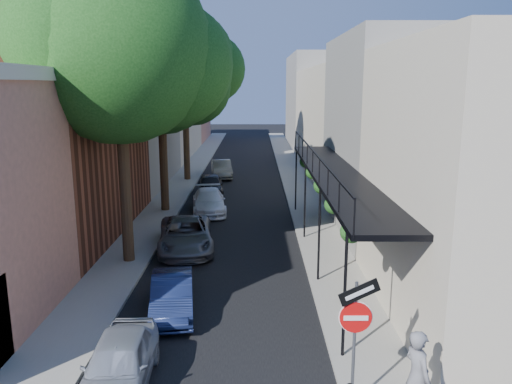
{
  "coord_description": "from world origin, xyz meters",
  "views": [
    {
      "loc": [
        1.11,
        -8.4,
        6.77
      ],
      "look_at": [
        1.14,
        10.07,
        2.8
      ],
      "focal_mm": 35.0,
      "sensor_mm": 36.0,
      "label": 1
    }
  ],
  "objects_px": {
    "oak_mid": "(168,79)",
    "parked_car_f": "(222,169)",
    "parked_car_a": "(119,364)",
    "sign_post": "(356,322)",
    "oak_far": "(191,63)",
    "oak_near": "(131,54)",
    "parked_car_e": "(211,185)",
    "parked_car_b": "(172,295)",
    "parked_car_c": "(186,235)",
    "parked_car_d": "(209,201)",
    "pedestrian": "(417,377)"
  },
  "relations": [
    {
      "from": "oak_far",
      "to": "parked_car_a",
      "type": "xyz_separation_m",
      "value": [
        1.38,
        -25.49,
        -7.64
      ]
    },
    {
      "from": "parked_car_a",
      "to": "parked_car_e",
      "type": "xyz_separation_m",
      "value": [
        0.29,
        20.37,
        0.04
      ]
    },
    {
      "from": "oak_mid",
      "to": "parked_car_d",
      "type": "distance_m",
      "value": 6.76
    },
    {
      "from": "oak_mid",
      "to": "parked_car_d",
      "type": "bearing_deg",
      "value": -11.75
    },
    {
      "from": "sign_post",
      "to": "oak_near",
      "type": "bearing_deg",
      "value": 125.09
    },
    {
      "from": "oak_near",
      "to": "pedestrian",
      "type": "distance_m",
      "value": 14.15
    },
    {
      "from": "oak_mid",
      "to": "parked_car_b",
      "type": "relative_size",
      "value": 2.91
    },
    {
      "from": "parked_car_b",
      "to": "oak_near",
      "type": "bearing_deg",
      "value": 105.21
    },
    {
      "from": "oak_far",
      "to": "parked_car_e",
      "type": "distance_m",
      "value": 9.32
    },
    {
      "from": "sign_post",
      "to": "oak_near",
      "type": "relative_size",
      "value": 0.26
    },
    {
      "from": "parked_car_f",
      "to": "oak_near",
      "type": "bearing_deg",
      "value": -104.15
    },
    {
      "from": "oak_far",
      "to": "parked_car_b",
      "type": "relative_size",
      "value": 3.4
    },
    {
      "from": "parked_car_a",
      "to": "parked_car_c",
      "type": "xyz_separation_m",
      "value": [
        0.18,
        9.75,
        0.04
      ]
    },
    {
      "from": "parked_car_d",
      "to": "parked_car_f",
      "type": "bearing_deg",
      "value": 83.07
    },
    {
      "from": "parked_car_e",
      "to": "pedestrian",
      "type": "distance_m",
      "value": 22.47
    },
    {
      "from": "sign_post",
      "to": "pedestrian",
      "type": "height_order",
      "value": "sign_post"
    },
    {
      "from": "parked_car_c",
      "to": "pedestrian",
      "type": "bearing_deg",
      "value": -68.78
    },
    {
      "from": "parked_car_c",
      "to": "parked_car_d",
      "type": "bearing_deg",
      "value": 78.63
    },
    {
      "from": "sign_post",
      "to": "parked_car_b",
      "type": "xyz_separation_m",
      "value": [
        -4.56,
        4.68,
        -1.46
      ]
    },
    {
      "from": "parked_car_e",
      "to": "oak_mid",
      "type": "bearing_deg",
      "value": -119.51
    },
    {
      "from": "oak_near",
      "to": "pedestrian",
      "type": "bearing_deg",
      "value": -51.76
    },
    {
      "from": "parked_car_a",
      "to": "pedestrian",
      "type": "distance_m",
      "value": 6.44
    },
    {
      "from": "parked_car_c",
      "to": "parked_car_e",
      "type": "relative_size",
      "value": 1.23
    },
    {
      "from": "sign_post",
      "to": "oak_mid",
      "type": "height_order",
      "value": "oak_mid"
    },
    {
      "from": "parked_car_f",
      "to": "parked_car_e",
      "type": "bearing_deg",
      "value": -100.55
    },
    {
      "from": "pedestrian",
      "to": "oak_mid",
      "type": "bearing_deg",
      "value": 6.14
    },
    {
      "from": "pedestrian",
      "to": "parked_car_e",
      "type": "bearing_deg",
      "value": -1.95
    },
    {
      "from": "sign_post",
      "to": "pedestrian",
      "type": "relative_size",
      "value": 1.52
    },
    {
      "from": "parked_car_c",
      "to": "parked_car_e",
      "type": "height_order",
      "value": "parked_car_c"
    },
    {
      "from": "parked_car_f",
      "to": "parked_car_c",
      "type": "bearing_deg",
      "value": -99.25
    },
    {
      "from": "parked_car_c",
      "to": "parked_car_b",
      "type": "bearing_deg",
      "value": -93.97
    },
    {
      "from": "parked_car_a",
      "to": "pedestrian",
      "type": "height_order",
      "value": "pedestrian"
    },
    {
      "from": "sign_post",
      "to": "parked_car_c",
      "type": "height_order",
      "value": "sign_post"
    },
    {
      "from": "sign_post",
      "to": "oak_mid",
      "type": "relative_size",
      "value": 0.29
    },
    {
      "from": "oak_far",
      "to": "parked_car_c",
      "type": "distance_m",
      "value": 17.54
    },
    {
      "from": "oak_far",
      "to": "pedestrian",
      "type": "distance_m",
      "value": 28.75
    },
    {
      "from": "parked_car_b",
      "to": "parked_car_c",
      "type": "bearing_deg",
      "value": 85.91
    },
    {
      "from": "parked_car_d",
      "to": "sign_post",
      "type": "bearing_deg",
      "value": -81.79
    },
    {
      "from": "parked_car_e",
      "to": "parked_car_f",
      "type": "relative_size",
      "value": 0.98
    },
    {
      "from": "parked_car_a",
      "to": "sign_post",
      "type": "bearing_deg",
      "value": -11.23
    },
    {
      "from": "parked_car_f",
      "to": "oak_far",
      "type": "bearing_deg",
      "value": -161.56
    },
    {
      "from": "oak_near",
      "to": "pedestrian",
      "type": "relative_size",
      "value": 5.8
    },
    {
      "from": "oak_mid",
      "to": "parked_car_f",
      "type": "relative_size",
      "value": 2.62
    },
    {
      "from": "oak_near",
      "to": "parked_car_e",
      "type": "height_order",
      "value": "oak_near"
    },
    {
      "from": "oak_mid",
      "to": "parked_car_a",
      "type": "height_order",
      "value": "oak_mid"
    },
    {
      "from": "sign_post",
      "to": "oak_mid",
      "type": "xyz_separation_m",
      "value": [
        -6.58,
        17.26,
        5.02
      ]
    },
    {
      "from": "parked_car_d",
      "to": "parked_car_e",
      "type": "bearing_deg",
      "value": 86.78
    },
    {
      "from": "parked_car_c",
      "to": "oak_far",
      "type": "bearing_deg",
      "value": 87.88
    },
    {
      "from": "oak_near",
      "to": "parked_car_b",
      "type": "bearing_deg",
      "value": -66.88
    },
    {
      "from": "oak_far",
      "to": "parked_car_c",
      "type": "bearing_deg",
      "value": -84.33
    }
  ]
}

